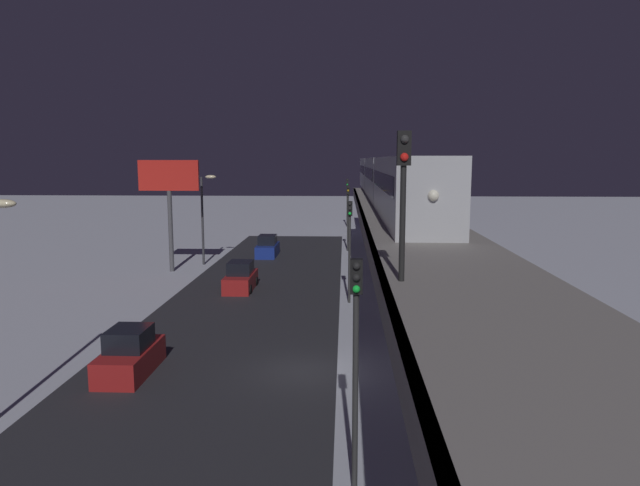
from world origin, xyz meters
The scene contains 14 objects.
ground_plane centered at (0.00, 0.00, 0.00)m, with size 240.00×240.00×0.00m, color silver.
avenue_asphalt centered at (4.00, 0.00, 0.00)m, with size 11.00×87.93×0.01m, color #28282D.
elevated_railway centered at (-5.15, 0.00, 4.90)m, with size 5.00×87.93×5.69m.
subway_train centered at (-5.24, -26.77, 7.46)m, with size 2.94×55.47×3.40m.
rail_signal centered at (-3.33, 8.23, 8.41)m, with size 0.36×0.41×4.00m.
sedan_red centered at (5.40, -15.53, 0.78)m, with size 1.91×4.33×1.97m.
sedan_blue centered at (5.40, -29.69, 0.80)m, with size 1.80×4.28×1.97m.
sedan_red_2 centered at (7.20, 0.59, 0.80)m, with size 1.80×4.05×1.97m.
traffic_light_near centered at (-2.10, 8.95, 4.20)m, with size 0.32×0.44×6.40m.
traffic_light_mid centered at (-2.10, -12.08, 4.20)m, with size 0.32×0.44×6.40m.
traffic_light_far centered at (-2.10, -33.11, 4.20)m, with size 0.32×0.44×6.40m.
traffic_light_distant centered at (-2.10, -54.15, 4.20)m, with size 0.32×0.44×6.40m.
commercial_billboard centered at (12.12, -21.90, 6.83)m, with size 4.80×0.36×8.90m.
street_lamp_far centered at (10.07, -25.00, 4.81)m, with size 1.35×0.44×7.65m.
Camera 1 is at (-1.79, 23.73, 8.94)m, focal length 32.68 mm.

